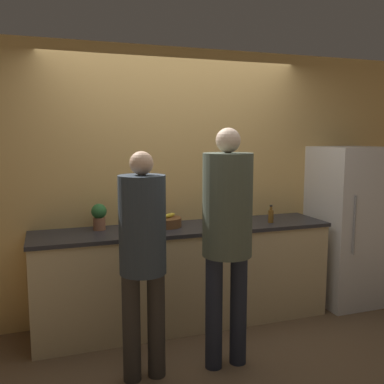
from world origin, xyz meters
TOP-DOWN VIEW (x-y plane):
  - ground_plane at (0.00, 0.00)m, footprint 14.00×14.00m
  - wall_back at (0.00, 0.66)m, footprint 5.20×0.06m
  - counter at (0.00, 0.35)m, footprint 2.77×0.64m
  - refrigerator at (1.80, 0.31)m, footprint 0.68×0.69m
  - person_left at (-0.57, -0.46)m, footprint 0.33×0.33m
  - person_center at (0.06, -0.49)m, footprint 0.37×0.37m
  - fruit_bowl at (-0.17, 0.40)m, footprint 0.29×0.29m
  - utensil_crock at (-0.43, 0.54)m, footprint 0.09×0.09m
  - bottle_amber at (0.85, 0.25)m, footprint 0.05×0.05m
  - cup_blue at (0.32, 0.20)m, footprint 0.08×0.08m
  - cup_red at (-0.36, 0.23)m, footprint 0.07×0.07m
  - potted_plant at (-0.77, 0.47)m, footprint 0.14×0.14m

SIDE VIEW (x-z plane):
  - ground_plane at x=0.00m, z-range 0.00..0.00m
  - counter at x=0.00m, z-range 0.00..0.93m
  - refrigerator at x=1.80m, z-range 0.00..1.65m
  - fruit_bowl at x=-0.17m, z-range 0.91..1.04m
  - cup_blue at x=0.32m, z-range 0.93..1.03m
  - cup_red at x=-0.36m, z-range 0.93..1.03m
  - person_left at x=-0.57m, z-range 0.15..1.81m
  - bottle_amber at x=0.85m, z-range 0.91..1.08m
  - utensil_crock at x=-0.43m, z-range 0.86..1.15m
  - potted_plant at x=-0.77m, z-range 0.94..1.18m
  - person_center at x=0.06m, z-range 0.20..2.02m
  - wall_back at x=0.00m, z-range 0.00..2.60m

